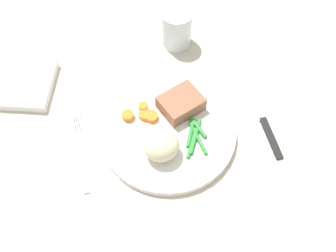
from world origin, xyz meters
TOP-DOWN VIEW (x-y plane):
  - dining_table at (0.00, 0.00)cm, footprint 120.00×90.00cm
  - dinner_plate at (-1.79, -3.00)cm, footprint 25.24×25.24cm
  - meat_portion at (1.62, 0.98)cm, footprint 9.24×8.39cm
  - mashed_potatoes at (-4.06, -7.54)cm, footprint 6.23×5.86cm
  - carrot_slices at (-5.91, 1.09)cm, footprint 6.58×4.01cm
  - green_beans at (2.59, -5.56)cm, footprint 4.83×8.91cm
  - fork at (-18.11, -3.25)cm, footprint 1.44×16.60cm
  - knife at (16.57, -3.28)cm, footprint 1.70×20.50cm
  - water_glass at (5.33, 19.23)cm, footprint 6.43×6.43cm
  - napkin at (-28.39, 14.48)cm, footprint 16.33×15.39cm

SIDE VIEW (x-z plane):
  - dining_table at x=0.00cm, z-range 0.00..2.00cm
  - knife at x=16.57cm, z-range 1.88..2.52cm
  - fork at x=-18.11cm, z-range 2.00..2.40cm
  - dinner_plate at x=-1.79cm, z-range 2.00..3.60cm
  - napkin at x=-28.39cm, z-range 2.00..3.77cm
  - green_beans at x=2.59cm, z-range 3.57..4.34cm
  - carrot_slices at x=-5.91cm, z-range 3.55..4.75cm
  - meat_portion at x=1.62cm, z-range 3.60..6.65cm
  - water_glass at x=5.33cm, z-range 1.38..9.55cm
  - mashed_potatoes at x=-4.06cm, z-range 3.60..8.73cm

